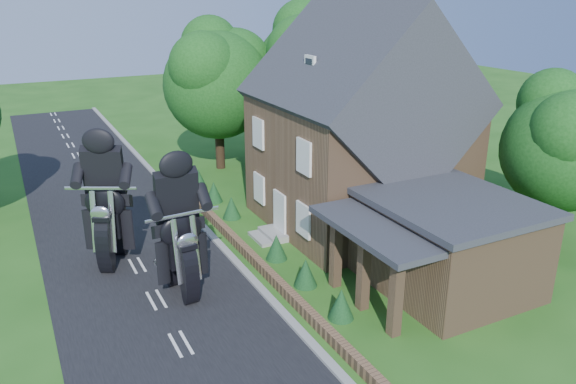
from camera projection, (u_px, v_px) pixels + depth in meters
name	position (u px, v px, depth m)	size (l,w,h in m)	color
ground	(181.00, 344.00, 17.66)	(120.00, 120.00, 0.00)	#225417
road	(181.00, 344.00, 17.66)	(7.00, 80.00, 0.02)	black
kerb	(284.00, 314.00, 19.20)	(0.30, 80.00, 0.12)	gray
garden_wall	(245.00, 250.00, 23.62)	(0.30, 22.00, 0.40)	brown
house	(359.00, 133.00, 25.71)	(9.54, 8.64, 10.24)	brown
annex	(445.00, 243.00, 20.61)	(7.05, 5.94, 3.44)	brown
tree_annex_side	(570.00, 138.00, 23.48)	(5.64, 5.20, 7.48)	black
tree_house_right	(427.00, 95.00, 30.25)	(6.51, 6.00, 8.40)	black
tree_behind_house	(318.00, 63.00, 35.14)	(7.81, 7.20, 10.08)	black
tree_behind_left	(223.00, 75.00, 33.56)	(6.94, 6.40, 9.16)	black
shrub_a	(341.00, 304.00, 18.91)	(0.90, 0.90, 1.10)	#113718
shrub_b	(306.00, 272.00, 21.00)	(0.90, 0.90, 1.10)	#113718
shrub_c	(276.00, 247.00, 23.10)	(0.90, 0.90, 1.10)	#113718
shrub_d	(232.00, 207.00, 27.29)	(0.90, 0.90, 1.10)	#113718
shrub_e	(214.00, 192.00, 29.38)	(0.90, 0.90, 1.10)	#113718
shrub_f	(199.00, 178.00, 31.48)	(0.90, 0.90, 1.10)	#113718
motorcycle_lead	(182.00, 274.00, 20.28)	(0.45, 1.77, 1.65)	black
motorcycle_follow	(112.00, 245.00, 22.56)	(0.46, 1.83, 1.70)	black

